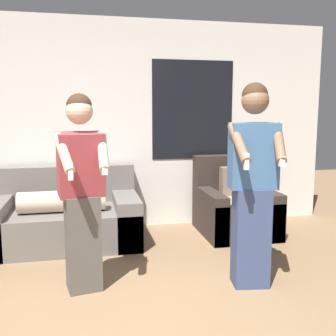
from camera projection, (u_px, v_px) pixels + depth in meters
wall_back at (110, 125)px, 5.07m from camera, size 5.96×0.07×2.70m
couch at (64, 218)px, 4.59m from camera, size 1.72×0.99×0.87m
armchair at (234, 208)px, 4.99m from camera, size 0.88×0.95×0.96m
person_left at (82, 191)px, 3.30m from camera, size 0.44×0.52×1.68m
person_right at (253, 183)px, 3.39m from camera, size 0.47×0.50×1.78m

